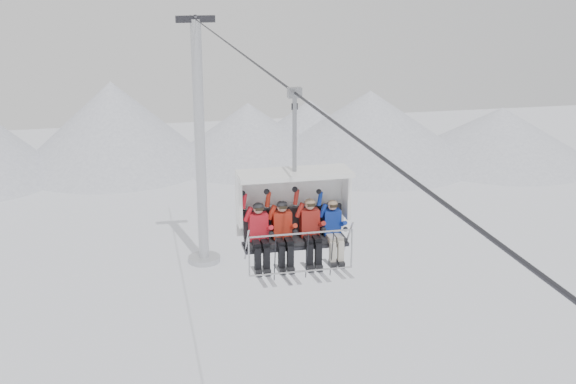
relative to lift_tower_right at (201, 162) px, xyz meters
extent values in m
cone|color=silver|center=(-5.00, 22.00, -2.28)|extent=(16.00, 16.00, 7.00)
cone|color=silver|center=(6.00, 21.00, -3.28)|extent=(14.00, 14.00, 5.00)
cone|color=silver|center=(16.00, 19.00, -2.78)|extent=(18.00, 18.00, 6.00)
cone|color=silver|center=(27.00, 17.00, -3.53)|extent=(16.00, 16.00, 4.50)
cone|color=silver|center=(12.00, 24.00, -3.53)|extent=(12.00, 12.00, 4.50)
cylinder|color=#B4B6BC|center=(0.00, 0.00, 0.87)|extent=(0.56, 0.56, 13.30)
cylinder|color=#B4B6BC|center=(0.00, 0.00, -5.63)|extent=(1.80, 1.80, 0.30)
cube|color=#2A2A2E|center=(0.00, 0.00, 7.52)|extent=(2.00, 0.35, 0.35)
cylinder|color=#2A2A2E|center=(0.00, -22.00, 7.52)|extent=(0.06, 50.00, 0.06)
cube|color=black|center=(0.00, -22.77, 4.17)|extent=(2.28, 0.55, 0.10)
cube|color=black|center=(0.00, -22.51, 4.55)|extent=(2.28, 0.10, 0.66)
cube|color=#2A2A2E|center=(0.00, -22.77, 4.08)|extent=(2.38, 0.60, 0.08)
cube|color=white|center=(0.00, -22.29, 4.97)|extent=(2.54, 0.10, 1.51)
cube|color=white|center=(0.00, -22.69, 5.72)|extent=(2.54, 0.90, 0.10)
cylinder|color=#B5B5BA|center=(0.00, -23.32, 4.54)|extent=(2.32, 0.04, 0.04)
cylinder|color=#B5B5BA|center=(0.00, -23.39, 3.67)|extent=(2.32, 0.04, 0.04)
cylinder|color=gray|center=(0.00, -22.67, 6.62)|extent=(0.10, 0.10, 1.80)
cube|color=gray|center=(0.00, -22.67, 7.52)|extent=(0.30, 0.18, 0.22)
cube|color=red|center=(-0.84, -22.73, 4.56)|extent=(0.41, 0.28, 0.61)
sphere|color=tan|center=(-0.84, -22.77, 4.99)|extent=(0.23, 0.23, 0.23)
cube|color=black|center=(-0.94, -23.17, 3.97)|extent=(0.14, 0.15, 0.49)
cube|color=black|center=(-0.74, -23.17, 3.97)|extent=(0.14, 0.15, 0.49)
cube|color=#B8BAC2|center=(-0.94, -23.27, 3.59)|extent=(0.09, 1.69, 0.26)
cube|color=#B8BAC2|center=(-0.74, -23.27, 3.59)|extent=(0.09, 1.69, 0.26)
cube|color=red|center=(-0.30, -22.73, 4.56)|extent=(0.42, 0.28, 0.61)
sphere|color=tan|center=(-0.30, -22.77, 4.99)|extent=(0.23, 0.23, 0.23)
cube|color=black|center=(-0.40, -23.17, 3.97)|extent=(0.14, 0.15, 0.50)
cube|color=black|center=(-0.20, -23.17, 3.97)|extent=(0.14, 0.15, 0.50)
cube|color=#B8BAC2|center=(-0.40, -23.27, 3.58)|extent=(0.09, 1.69, 0.26)
cube|color=#B8BAC2|center=(-0.20, -23.27, 3.58)|extent=(0.09, 1.69, 0.26)
cube|color=#A4231B|center=(0.34, -22.73, 4.56)|extent=(0.42, 0.28, 0.62)
sphere|color=tan|center=(0.34, -22.77, 5.00)|extent=(0.23, 0.23, 0.23)
cube|color=black|center=(0.24, -23.17, 3.97)|extent=(0.14, 0.15, 0.50)
cube|color=black|center=(0.44, -23.17, 3.97)|extent=(0.14, 0.15, 0.50)
cube|color=#B8BAC2|center=(0.24, -23.27, 3.58)|extent=(0.10, 1.69, 0.26)
cube|color=#B8BAC2|center=(0.44, -23.27, 3.58)|extent=(0.10, 1.69, 0.26)
cube|color=#112E96|center=(0.86, -22.73, 4.53)|extent=(0.39, 0.26, 0.57)
sphere|color=tan|center=(0.86, -22.77, 4.94)|extent=(0.21, 0.21, 0.21)
cube|color=beige|center=(0.77, -23.17, 3.99)|extent=(0.13, 0.15, 0.46)
cube|color=beige|center=(0.95, -23.17, 3.99)|extent=(0.13, 0.15, 0.46)
cube|color=#B8BAC2|center=(0.77, -23.27, 3.62)|extent=(0.09, 1.69, 0.26)
cube|color=#B8BAC2|center=(0.95, -23.27, 3.62)|extent=(0.09, 1.69, 0.26)
camera|label=1|loc=(-3.42, -37.63, 10.12)|focal=45.00mm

